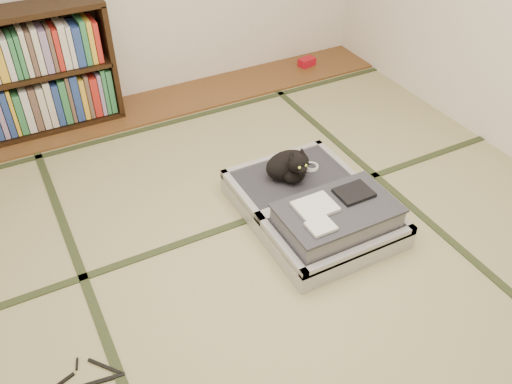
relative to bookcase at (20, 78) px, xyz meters
name	(u,v)px	position (x,y,z in m)	size (l,w,h in m)	color
floor	(277,263)	(0.95, -2.07, -0.45)	(4.50, 4.50, 0.00)	tan
wood_strip	(157,105)	(0.95, -0.07, -0.44)	(4.00, 0.50, 0.02)	brown
red_item	(307,62)	(2.42, -0.04, -0.40)	(0.15, 0.09, 0.07)	#B30E1D
room_shell	(286,8)	(0.95, -2.07, 1.01)	(4.50, 4.50, 4.50)	white
tatami_borders	(238,212)	(0.95, -1.58, -0.45)	(4.00, 4.50, 0.01)	#2D381E
bookcase	(20,78)	(0.00, 0.00, 0.00)	(1.33, 0.30, 0.92)	black
suitcase	(316,209)	(1.33, -1.88, -0.35)	(0.76, 1.02, 0.30)	#BBBAC0
cat	(290,166)	(1.31, -1.58, -0.20)	(0.34, 0.34, 0.27)	black
cable_coil	(311,167)	(1.50, -1.55, -0.29)	(0.11, 0.11, 0.03)	white
hanger	(82,381)	(-0.21, -2.30, -0.44)	(0.39, 0.20, 0.01)	black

